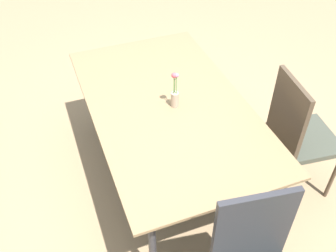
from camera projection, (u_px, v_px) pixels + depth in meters
ground_plane at (158, 182)px, 2.95m from camera, size 12.00×12.00×0.00m
dining_table at (168, 110)px, 2.54m from camera, size 1.71×0.99×0.72m
chair_near_left at (297, 132)px, 2.58m from camera, size 0.45×0.45×0.97m
flower_vase at (175, 94)px, 2.43m from camera, size 0.05×0.05×0.26m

